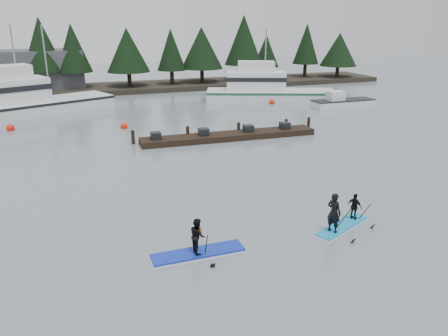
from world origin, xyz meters
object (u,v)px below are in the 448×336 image
object	(u,v)px
fishing_boat_large	(25,107)
paddleboard_duo	(342,215)
floating_dock	(230,136)
paddleboard_solo	(198,243)
fishing_boat_medium	(267,95)

from	to	relation	value
fishing_boat_large	paddleboard_duo	world-z (taller)	fishing_boat_large
fishing_boat_large	floating_dock	bearing A→B (deg)	-68.33
fishing_boat_large	floating_dock	distance (m)	21.19
fishing_boat_large	floating_dock	size ratio (longest dim) A/B	1.20
floating_dock	paddleboard_solo	world-z (taller)	paddleboard_solo
fishing_boat_medium	paddleboard_solo	distance (m)	33.98
paddleboard_duo	fishing_boat_large	bearing A→B (deg)	90.32
floating_dock	paddleboard_duo	distance (m)	15.44
paddleboard_solo	paddleboard_duo	size ratio (longest dim) A/B	1.14
floating_dock	paddleboard_solo	size ratio (longest dim) A/B	3.73
fishing_boat_large	fishing_boat_medium	world-z (taller)	fishing_boat_large
fishing_boat_large	paddleboard_solo	xyz separation A→B (m)	(7.78, -30.54, -0.18)
fishing_boat_medium	paddleboard_solo	world-z (taller)	fishing_boat_medium
fishing_boat_medium	paddleboard_duo	size ratio (longest dim) A/B	4.65
floating_dock	paddleboard_duo	bearing A→B (deg)	-90.84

